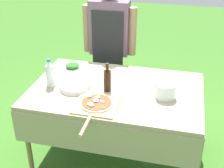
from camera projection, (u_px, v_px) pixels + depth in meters
ground_plane at (116, 158)px, 3.00m from camera, size 12.00×12.00×0.00m
prep_table at (116, 96)px, 2.67m from camera, size 1.45×0.96×0.77m
person_cook at (110, 41)px, 3.29m from camera, size 0.56×0.19×1.50m
pizza_on_peel at (96, 104)px, 2.39m from camera, size 0.33×0.57×0.05m
oil_bottle at (107, 80)px, 2.56m from camera, size 0.06×0.06×0.25m
water_bottle at (50, 73)px, 2.63m from camera, size 0.07×0.07×0.25m
herb_container at (72, 66)px, 2.97m from camera, size 0.18×0.17×0.05m
mixing_tub at (166, 90)px, 2.49m from camera, size 0.17×0.17×0.12m
plate_stack at (75, 86)px, 2.63m from camera, size 0.27×0.27×0.04m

